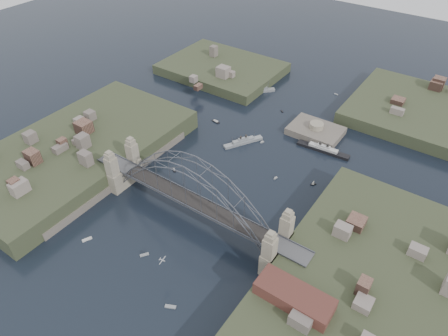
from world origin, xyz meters
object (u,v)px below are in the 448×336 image
naval_cruiser_near (243,142)px  naval_cruiser_far (258,90)px  wharf_shed (294,296)px  fort_island (315,134)px  bridge (192,192)px  ocean_liner (323,149)px

naval_cruiser_near → naval_cruiser_far: 45.09m
wharf_shed → naval_cruiser_far: wharf_shed is taller
fort_island → wharf_shed: bearing=-69.1°
bridge → ocean_liner: size_ratio=3.82×
bridge → naval_cruiser_far: size_ratio=5.94×
naval_cruiser_far → naval_cruiser_near: bearing=-66.5°
naval_cruiser_near → ocean_liner: size_ratio=0.74×
fort_island → naval_cruiser_near: 32.34m
bridge → fort_island: bridge is taller
fort_island → ocean_liner: bearing=-50.7°
bridge → ocean_liner: (19.98, 60.27, -11.49)m
wharf_shed → naval_cruiser_near: (-53.79, 60.14, -9.19)m
bridge → naval_cruiser_near: bridge is taller
bridge → wharf_shed: bridge is taller
naval_cruiser_near → naval_cruiser_far: naval_cruiser_far is taller
naval_cruiser_near → naval_cruiser_far: size_ratio=1.15×
fort_island → naval_cruiser_far: 43.44m
bridge → ocean_liner: 64.52m
bridge → fort_island: bearing=80.3°
naval_cruiser_near → bridge: bearing=-78.0°
fort_island → ocean_liner: 12.64m
fort_island → naval_cruiser_far: naval_cruiser_far is taller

